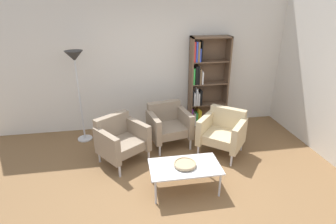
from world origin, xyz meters
The scene contains 9 objects.
ground_plane centered at (0.00, 0.00, 0.00)m, with size 8.32×8.32×0.00m, color brown.
plaster_back_panel centered at (0.00, 2.46, 1.45)m, with size 6.40×0.12×2.90m, color silver.
bookshelf_tall centered at (1.09, 2.24, 0.94)m, with size 0.80×0.30×1.90m.
coffee_table_low centered at (0.21, 0.16, 0.37)m, with size 1.00×0.56×0.40m.
decorative_bowl centered at (0.21, 0.16, 0.43)m, with size 0.32×0.32×0.05m.
armchair_corner_red centered at (-0.68, 1.08, 0.41)m, with size 0.95×0.93×0.78m.
armchair_near_window centered at (1.10, 1.07, 0.41)m, with size 0.95×0.94×0.78m.
armchair_by_bookshelf centered at (0.20, 1.52, 0.41)m, with size 0.83×0.79×0.78m.
floor_lamp_torchiere centered at (-1.39, 1.97, 1.45)m, with size 0.32×0.32×1.74m.
Camera 1 is at (-0.57, -2.95, 2.58)m, focal length 28.76 mm.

